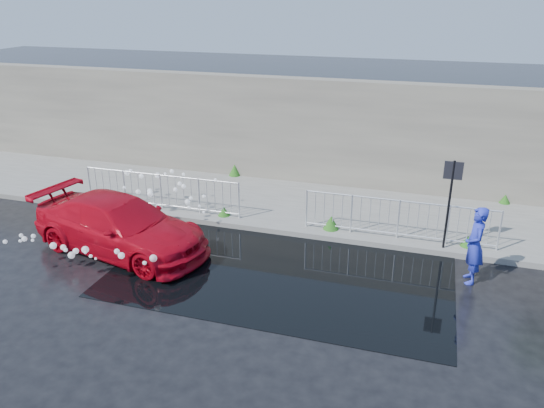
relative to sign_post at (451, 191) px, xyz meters
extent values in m
plane|color=black|center=(-4.20, -3.10, -1.72)|extent=(90.00, 90.00, 0.00)
cube|color=slate|center=(-4.20, 1.90, -1.65)|extent=(30.00, 4.00, 0.15)
cube|color=slate|center=(-4.20, -0.10, -1.64)|extent=(30.00, 0.25, 0.16)
cube|color=#605A51|center=(-4.20, 4.10, 0.18)|extent=(30.00, 0.60, 3.50)
cube|color=black|center=(-3.70, -2.10, -1.72)|extent=(8.00, 5.00, 0.01)
cylinder|color=black|center=(0.00, 0.00, -0.47)|extent=(0.06, 0.06, 2.50)
cube|color=black|center=(0.00, 0.00, 0.53)|extent=(0.45, 0.04, 0.45)
cylinder|color=silver|center=(-10.70, 0.25, -1.02)|extent=(0.05, 0.05, 1.10)
cylinder|color=silver|center=(-5.70, 0.25, -1.02)|extent=(0.05, 0.05, 1.10)
cylinder|color=silver|center=(-8.20, 0.25, -0.50)|extent=(5.00, 0.04, 0.04)
cylinder|color=silver|center=(-8.20, 0.25, -1.45)|extent=(5.00, 0.04, 0.04)
cylinder|color=silver|center=(-3.70, 0.25, -1.02)|extent=(0.05, 0.05, 1.10)
cylinder|color=silver|center=(1.30, 0.25, -1.02)|extent=(0.05, 0.05, 1.10)
cylinder|color=silver|center=(-1.20, 0.25, -0.50)|extent=(5.00, 0.04, 0.04)
cylinder|color=silver|center=(-1.20, 0.25, -1.45)|extent=(5.00, 0.04, 0.04)
cone|color=#1C4C14|center=(-10.00, 0.30, -1.38)|extent=(0.40, 0.40, 0.39)
cone|color=#1C4C14|center=(-6.20, 0.30, -1.44)|extent=(0.36, 0.36, 0.27)
cone|color=#1C4C14|center=(-3.00, 0.30, -1.38)|extent=(0.44, 0.44, 0.39)
cone|color=#1C4C14|center=(0.60, 0.30, -1.43)|extent=(0.38, 0.38, 0.28)
cone|color=#1C4C14|center=(-7.20, 3.80, -1.37)|extent=(0.42, 0.42, 0.41)
cone|color=#1C4C14|center=(1.80, 3.80, -1.43)|extent=(0.34, 0.34, 0.29)
sphere|color=white|center=(-7.02, -1.12, -1.48)|extent=(0.16, 0.16, 0.16)
sphere|color=white|center=(-6.70, 0.92, -0.72)|extent=(0.09, 0.09, 0.09)
sphere|color=white|center=(-8.50, -1.02, -1.13)|extent=(0.07, 0.07, 0.07)
sphere|color=white|center=(-7.05, -0.34, -1.00)|extent=(0.16, 0.16, 0.16)
sphere|color=white|center=(-6.55, -0.60, -0.97)|extent=(0.08, 0.08, 0.08)
sphere|color=white|center=(-9.13, 0.74, -0.79)|extent=(0.15, 0.15, 0.15)
sphere|color=white|center=(-7.59, 0.31, -0.73)|extent=(0.13, 0.13, 0.13)
sphere|color=white|center=(-6.91, -0.54, -1.08)|extent=(0.10, 0.10, 0.10)
sphere|color=white|center=(-8.74, -0.15, -0.96)|extent=(0.15, 0.15, 0.15)
sphere|color=white|center=(-9.60, -1.37, -1.59)|extent=(0.08, 0.08, 0.08)
sphere|color=white|center=(-8.34, -0.11, -0.95)|extent=(0.13, 0.13, 0.13)
sphere|color=white|center=(-9.00, -0.79, -1.12)|extent=(0.18, 0.18, 0.18)
sphere|color=white|center=(-8.28, -0.90, -1.29)|extent=(0.16, 0.16, 0.16)
sphere|color=white|center=(-7.01, -0.16, -0.95)|extent=(0.11, 0.11, 0.11)
sphere|color=white|center=(-7.38, 0.14, -0.73)|extent=(0.14, 0.14, 0.14)
sphere|color=white|center=(-7.80, 0.99, -0.68)|extent=(0.10, 0.10, 0.10)
sphere|color=white|center=(-9.26, -1.30, -1.40)|extent=(0.13, 0.13, 0.13)
sphere|color=white|center=(-9.23, -0.10, -0.89)|extent=(0.10, 0.10, 0.10)
sphere|color=white|center=(-6.70, 0.03, -0.93)|extent=(0.11, 0.11, 0.11)
sphere|color=white|center=(-9.22, -0.32, -1.04)|extent=(0.06, 0.06, 0.06)
sphere|color=white|center=(-8.18, -1.27, -1.44)|extent=(0.09, 0.09, 0.09)
sphere|color=white|center=(-6.89, -1.26, -1.50)|extent=(0.10, 0.10, 0.10)
sphere|color=white|center=(-8.36, 0.87, -0.68)|extent=(0.08, 0.08, 0.08)
sphere|color=white|center=(-8.28, -0.26, -0.93)|extent=(0.17, 0.17, 0.17)
sphere|color=white|center=(-9.57, -1.30, -1.37)|extent=(0.09, 0.09, 0.09)
sphere|color=white|center=(-9.49, -1.41, -1.57)|extent=(0.11, 0.11, 0.11)
sphere|color=white|center=(-9.67, 0.80, -0.76)|extent=(0.18, 0.18, 0.18)
sphere|color=white|center=(-9.72, 1.07, -0.78)|extent=(0.13, 0.13, 0.13)
sphere|color=white|center=(-7.58, -0.01, -0.81)|extent=(0.13, 0.13, 0.13)
sphere|color=white|center=(-8.55, 0.68, -0.72)|extent=(0.10, 0.10, 0.10)
sphere|color=white|center=(-6.46, -0.54, -1.17)|extent=(0.08, 0.08, 0.08)
sphere|color=white|center=(-8.48, 0.61, -0.66)|extent=(0.18, 0.18, 0.18)
sphere|color=white|center=(-9.14, -0.66, -1.16)|extent=(0.16, 0.16, 0.16)
sphere|color=white|center=(-8.36, -0.13, -0.89)|extent=(0.15, 0.15, 0.15)
sphere|color=white|center=(-8.15, -1.18, -1.37)|extent=(0.14, 0.14, 0.14)
sphere|color=white|center=(-8.17, 0.96, -0.61)|extent=(0.13, 0.13, 0.13)
sphere|color=white|center=(-9.57, -0.57, -0.97)|extent=(0.07, 0.07, 0.07)
sphere|color=white|center=(-7.81, -0.65, -1.12)|extent=(0.17, 0.17, 0.17)
sphere|color=white|center=(-9.61, -0.72, -1.31)|extent=(0.08, 0.08, 0.08)
sphere|color=white|center=(-7.11, -3.83, -0.88)|extent=(0.13, 0.13, 0.13)
sphere|color=white|center=(-7.43, -4.50, -0.63)|extent=(0.06, 0.06, 0.06)
sphere|color=white|center=(-9.75, -3.74, -0.99)|extent=(0.13, 0.13, 0.13)
sphere|color=white|center=(-9.59, -3.97, -0.77)|extent=(0.10, 0.10, 0.10)
sphere|color=white|center=(-9.76, -4.30, -0.80)|extent=(0.10, 0.10, 0.10)
sphere|color=white|center=(-9.24, -4.01, -0.82)|extent=(0.08, 0.08, 0.08)
sphere|color=white|center=(-6.41, -3.85, -1.05)|extent=(0.10, 0.10, 0.10)
sphere|color=white|center=(-6.32, -3.33, -1.47)|extent=(0.09, 0.09, 0.09)
sphere|color=white|center=(-9.43, -4.20, -0.78)|extent=(0.07, 0.07, 0.07)
sphere|color=white|center=(-9.30, -3.91, -0.77)|extent=(0.11, 0.11, 0.11)
sphere|color=white|center=(-7.20, -4.64, -0.61)|extent=(0.08, 0.08, 0.08)
sphere|color=white|center=(-7.70, -4.15, -0.77)|extent=(0.16, 0.16, 0.16)
sphere|color=white|center=(-8.62, -3.54, -1.35)|extent=(0.17, 0.17, 0.17)
sphere|color=white|center=(-6.34, -3.59, -1.06)|extent=(0.17, 0.17, 0.17)
sphere|color=white|center=(-8.23, -3.82, -1.04)|extent=(0.14, 0.14, 0.14)
sphere|color=white|center=(-8.54, -4.17, -0.78)|extent=(0.16, 0.16, 0.16)
sphere|color=white|center=(-8.08, -3.36, -1.46)|extent=(0.06, 0.06, 0.06)
sphere|color=white|center=(-8.10, -4.30, -0.76)|extent=(0.10, 0.10, 0.10)
sphere|color=white|center=(-6.66, -4.32, -0.67)|extent=(0.15, 0.15, 0.15)
sphere|color=white|center=(-8.76, -3.61, -1.13)|extent=(0.14, 0.14, 0.14)
imported|color=#B20717|center=(-8.00, -2.31, -1.01)|extent=(5.19, 2.92, 1.42)
imported|color=#242FB7|center=(0.61, -1.30, -0.80)|extent=(0.53, 0.73, 1.86)
camera|label=1|loc=(-0.60, -13.00, 4.60)|focal=35.00mm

